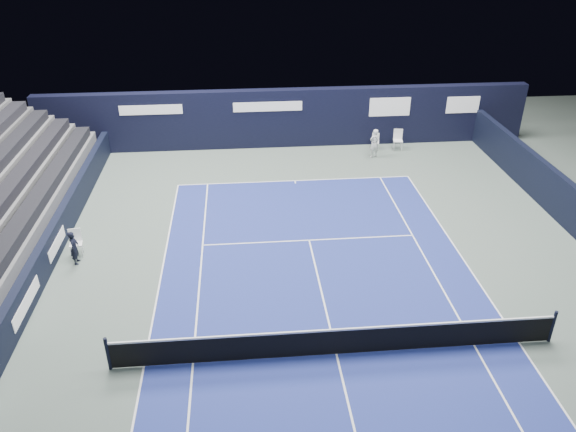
{
  "coord_description": "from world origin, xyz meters",
  "views": [
    {
      "loc": [
        -2.51,
        -12.13,
        11.3
      ],
      "look_at": [
        -0.86,
        6.08,
        1.3
      ],
      "focal_mm": 35.0,
      "sensor_mm": 36.0,
      "label": 1
    }
  ],
  "objects_px": {
    "folding_chair_back_b": "(398,138)",
    "line_judge_chair": "(76,240)",
    "tennis_player": "(374,143)",
    "folding_chair_back_a": "(376,138)",
    "tennis_net": "(337,341)"
  },
  "relations": [
    {
      "from": "folding_chair_back_a",
      "to": "line_judge_chair",
      "type": "height_order",
      "value": "line_judge_chair"
    },
    {
      "from": "folding_chair_back_b",
      "to": "line_judge_chair",
      "type": "distance_m",
      "value": 17.25
    },
    {
      "from": "folding_chair_back_a",
      "to": "tennis_player",
      "type": "height_order",
      "value": "tennis_player"
    },
    {
      "from": "folding_chair_back_a",
      "to": "tennis_net",
      "type": "height_order",
      "value": "tennis_net"
    },
    {
      "from": "folding_chair_back_a",
      "to": "tennis_player",
      "type": "bearing_deg",
      "value": -92.95
    },
    {
      "from": "tennis_net",
      "to": "tennis_player",
      "type": "relative_size",
      "value": 8.5
    },
    {
      "from": "folding_chair_back_b",
      "to": "tennis_player",
      "type": "height_order",
      "value": "tennis_player"
    },
    {
      "from": "folding_chair_back_a",
      "to": "tennis_player",
      "type": "xyz_separation_m",
      "value": [
        -0.34,
        -1.14,
        0.18
      ]
    },
    {
      "from": "folding_chair_back_b",
      "to": "line_judge_chair",
      "type": "bearing_deg",
      "value": -139.42
    },
    {
      "from": "folding_chair_back_b",
      "to": "tennis_player",
      "type": "bearing_deg",
      "value": -138.42
    },
    {
      "from": "line_judge_chair",
      "to": "tennis_net",
      "type": "distance_m",
      "value": 10.73
    },
    {
      "from": "line_judge_chair",
      "to": "tennis_net",
      "type": "bearing_deg",
      "value": -44.69
    },
    {
      "from": "line_judge_chair",
      "to": "tennis_player",
      "type": "bearing_deg",
      "value": 22.88
    },
    {
      "from": "folding_chair_back_a",
      "to": "line_judge_chair",
      "type": "bearing_deg",
      "value": -131.46
    },
    {
      "from": "tennis_player",
      "to": "folding_chair_back_b",
      "type": "bearing_deg",
      "value": 33.14
    }
  ]
}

